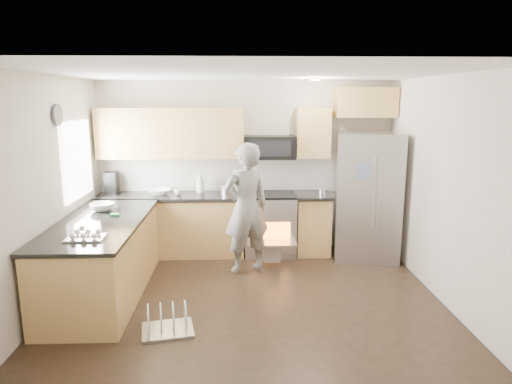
{
  "coord_description": "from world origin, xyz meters",
  "views": [
    {
      "loc": [
        -0.11,
        -5.01,
        2.34
      ],
      "look_at": [
        0.1,
        0.5,
        1.2
      ],
      "focal_mm": 32.0,
      "sensor_mm": 36.0,
      "label": 1
    }
  ],
  "objects_px": {
    "refrigerator": "(368,196)",
    "person": "(246,208)",
    "stove_range": "(270,210)",
    "dish_rack": "(167,324)"
  },
  "relations": [
    {
      "from": "refrigerator",
      "to": "person",
      "type": "height_order",
      "value": "refrigerator"
    },
    {
      "from": "stove_range",
      "to": "person",
      "type": "height_order",
      "value": "stove_range"
    },
    {
      "from": "stove_range",
      "to": "refrigerator",
      "type": "height_order",
      "value": "refrigerator"
    },
    {
      "from": "stove_range",
      "to": "dish_rack",
      "type": "xyz_separation_m",
      "value": [
        -1.2,
        -2.39,
        -0.59
      ]
    },
    {
      "from": "stove_range",
      "to": "refrigerator",
      "type": "bearing_deg",
      "value": -9.7
    },
    {
      "from": "person",
      "to": "dish_rack",
      "type": "relative_size",
      "value": 3.05
    },
    {
      "from": "refrigerator",
      "to": "person",
      "type": "distance_m",
      "value": 1.86
    },
    {
      "from": "person",
      "to": "dish_rack",
      "type": "xyz_separation_m",
      "value": [
        -0.83,
        -1.66,
        -0.8
      ]
    },
    {
      "from": "stove_range",
      "to": "dish_rack",
      "type": "distance_m",
      "value": 2.74
    },
    {
      "from": "refrigerator",
      "to": "dish_rack",
      "type": "height_order",
      "value": "refrigerator"
    }
  ]
}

